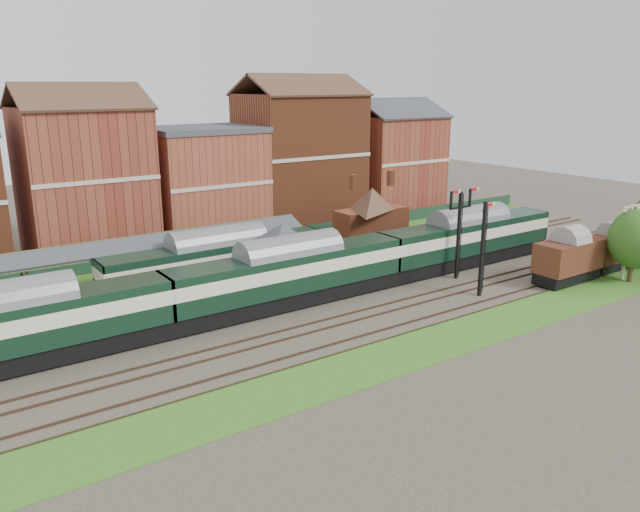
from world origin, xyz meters
TOP-DOWN VIEW (x-y plane):
  - ground at (0.00, 0.00)m, footprint 160.00×160.00m
  - grass_back at (0.00, 16.00)m, footprint 90.00×4.50m
  - grass_front at (0.00, -12.00)m, footprint 90.00×5.00m
  - fence at (0.00, 18.00)m, footprint 90.00×0.12m
  - platform at (-5.00, 9.75)m, footprint 55.00×3.40m
  - signal_box at (-3.00, 3.25)m, footprint 5.40×5.40m
  - brick_hut at (5.00, 3.25)m, footprint 3.20×2.64m
  - station_building at (12.00, 9.75)m, footprint 8.10×8.10m
  - canopy at (-11.00, 9.75)m, footprint 26.00×3.89m
  - semaphore_bracket at (12.04, -2.50)m, footprint 3.60×0.25m
  - semaphore_siding at (10.02, -7.00)m, footprint 1.23×0.25m
  - yard_lamp at (24.00, -11.50)m, footprint 2.60×0.22m
  - town_backdrop at (-0.18, 25.00)m, footprint 69.00×10.00m
  - dmu_train at (-4.39, 0.00)m, footprint 61.54×3.23m
  - platform_railcar at (-7.48, 6.50)m, footprint 19.94×3.14m
  - goods_van_a at (26.13, -9.00)m, footprint 5.97×2.59m
  - goods_van_b at (19.20, -9.00)m, footprint 6.63×2.87m
  - tree_far at (23.88, -12.24)m, footprint 4.55×4.55m

SIDE VIEW (x-z plane):
  - ground at x=0.00m, z-range 0.00..0.00m
  - grass_back at x=0.00m, z-range 0.00..0.06m
  - grass_front at x=0.00m, z-range 0.00..0.06m
  - platform at x=-5.00m, z-range 0.00..1.00m
  - fence at x=0.00m, z-range 0.00..1.50m
  - brick_hut at x=5.00m, z-range -0.28..2.67m
  - goods_van_a at x=26.13m, z-range 0.25..3.87m
  - goods_van_b at x=19.20m, z-range 0.26..4.29m
  - platform_railcar at x=-7.48m, z-range 0.37..4.97m
  - dmu_train at x=-4.39m, z-range 0.38..5.11m
  - signal_box at x=-3.00m, z-range 0.19..6.19m
  - station_building at x=12.00m, z-range 1.01..6.91m
  - yard_lamp at x=24.00m, z-range 0.49..7.49m
  - tree_far at x=23.88m, z-range 0.69..7.33m
  - semaphore_siding at x=10.02m, z-range 0.16..8.16m
  - canopy at x=-11.00m, z-range 2.54..6.62m
  - semaphore_bracket at x=12.04m, z-range 0.54..8.72m
  - town_backdrop at x=-0.18m, z-range -1.00..15.00m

